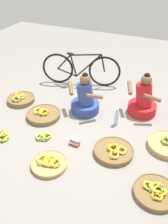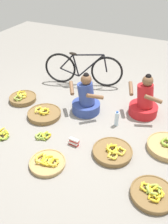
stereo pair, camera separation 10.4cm
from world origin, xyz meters
The scene contains 14 objects.
ground_plane centered at (0.00, 0.00, 0.00)m, with size 10.00×10.00×0.00m, color gray.
vendor_woman_front centered at (-0.20, 0.30, 0.25)m, with size 0.75×0.53×0.79m.
vendor_woman_behind centered at (0.78, 0.67, 0.26)m, with size 0.69×0.53×0.81m.
bicycle_leaning centered at (-0.71, 1.23, 0.36)m, with size 1.66×0.48×0.73m.
banana_basket_near_bicycle centered at (1.37, -0.09, 0.05)m, with size 0.63×0.63×0.17m.
banana_basket_near_vendor centered at (1.35, -1.04, 0.05)m, with size 0.57×0.57×0.15m.
banana_basket_back_right centered at (0.64, -0.56, 0.05)m, with size 0.60×0.60×0.15m.
banana_basket_mid_right centered at (-0.81, -0.18, 0.05)m, with size 0.61×0.61×0.16m.
banana_basket_mid_left centered at (-1.50, 0.10, 0.06)m, with size 0.54×0.54×0.16m.
banana_basket_front_center centered at (-0.12, -1.16, 0.04)m, with size 0.52×0.52×0.14m.
loose_bananas_front_right centered at (-1.12, -0.94, 0.03)m, with size 0.29×0.30×0.09m.
loose_bananas_back_center centered at (-0.50, -0.68, 0.03)m, with size 0.26×0.25×0.08m.
water_bottle centered at (0.46, 0.14, 0.13)m, with size 0.07×0.07×0.28m.
packet_carton_stack centered at (0.03, -0.63, 0.06)m, with size 0.17×0.08×0.12m.
Camera 2 is at (1.41, -3.16, 2.64)m, focal length 39.54 mm.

